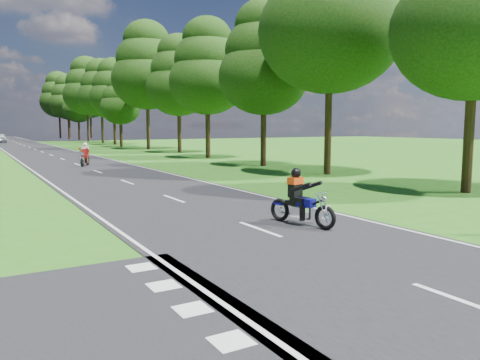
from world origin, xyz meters
TOP-DOWN VIEW (x-y plane):
  - ground at (0.00, 0.00)m, footprint 160.00×160.00m
  - main_road at (0.00, 50.00)m, footprint 7.00×140.00m
  - road_markings at (-0.14, 48.13)m, footprint 7.40×140.00m
  - treeline at (1.43, 60.06)m, footprint 40.00×115.35m
  - rider_near_blue at (1.27, 1.84)m, footprint 1.07×1.99m
  - rider_far_red at (0.23, 24.53)m, footprint 1.37×2.00m
  - distant_car at (-2.10, 76.75)m, footprint 1.78×4.38m

SIDE VIEW (x-z plane):
  - ground at x=0.00m, z-range 0.00..0.00m
  - main_road at x=0.00m, z-range 0.00..0.02m
  - road_markings at x=-0.14m, z-range 0.02..0.03m
  - distant_car at x=-2.10m, z-range 0.02..1.51m
  - rider_near_blue at x=1.27m, z-range 0.02..1.60m
  - rider_far_red at x=0.23m, z-range 0.02..1.61m
  - treeline at x=1.43m, z-range 0.86..15.65m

